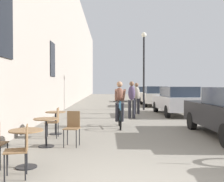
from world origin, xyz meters
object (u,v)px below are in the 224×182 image
Objects in this scene: street_lamp at (144,61)px; cafe_chair_near_toward_wall at (21,147)px; pedestrian_near at (132,97)px; pedestrian_mid at (137,96)px; cafe_table_mid at (46,126)px; cafe_chair_far_toward_street at (54,120)px; parked_car_second at (176,100)px; cafe_table_far at (56,118)px; cafe_table_near at (26,140)px; parked_car_fourth at (144,94)px; cyclist_on_bicycle at (120,105)px; cafe_chair_mid_toward_street at (72,126)px; parked_car_third at (154,96)px.

cafe_chair_near_toward_wall is at bearing -107.04° from street_lamp.
pedestrian_near is 1.03× the size of pedestrian_mid.
cafe_table_mid is at bearing -115.25° from pedestrian_near.
cafe_chair_far_toward_street is 8.01m from parked_car_second.
cafe_table_far is at bearing 92.59° from cafe_chair_near_toward_wall.
cafe_table_near is at bearing -108.40° from pedestrian_mid.
parked_car_fourth reaches higher than cafe_table_far.
parked_car_second reaches higher than cafe_chair_far_toward_street.
pedestrian_mid is (1.14, 4.57, 0.14)m from cyclist_on_bicycle.
parked_car_fourth is (5.14, 18.83, 0.22)m from cafe_table_mid.
cafe_chair_mid_toward_street is 10.81m from street_lamp.
cafe_table_far is 0.58m from cafe_chair_far_toward_street.
cyclist_on_bicycle reaches higher than cafe_chair_near_toward_wall.
cafe_chair_mid_toward_street is at bearing -108.13° from pedestrian_mid.
parked_car_second is 11.61m from parked_car_fourth.
street_lamp is (3.88, 10.07, 2.59)m from cafe_table_mid.
parked_car_fourth is at bearing 89.55° from parked_car_third.
cafe_chair_far_toward_street is at bearing -115.86° from pedestrian_mid.
pedestrian_near is (2.06, 5.68, 0.47)m from cafe_chair_mid_toward_street.
cafe_table_mid is 14.30m from parked_car_third.
cafe_chair_far_toward_street reaches higher than cafe_table_near.
cafe_table_mid is 0.17× the size of parked_car_third.
street_lamp is at bearing 64.49° from cafe_table_far.
cafe_table_mid is 1.00× the size of cafe_table_far.
cyclist_on_bicycle is 0.42× the size of parked_car_second.
street_lamp is at bearing 74.98° from cyclist_on_bicycle.
cafe_table_far is (-0.09, 1.74, 0.00)m from cafe_table_mid.
pedestrian_near is at bearing 75.16° from cyclist_on_bicycle.
parked_car_second is (5.22, 7.22, 0.25)m from cafe_table_mid.
cafe_table_mid is 1.16m from cafe_chair_far_toward_street.
cyclist_on_bicycle is 10.65m from parked_car_third.
cafe_table_far is at bearing -107.02° from parked_car_fourth.
cafe_table_mid is at bearing 90.52° from cafe_table_near.
cafe_chair_mid_toward_street is 0.21× the size of parked_car_third.
street_lamp reaches higher than cyclist_on_bicycle.
cafe_chair_far_toward_street is 0.51× the size of cyclist_on_bicycle.
cyclist_on_bicycle is at bearing 33.74° from cafe_table_far.
cafe_chair_far_toward_street is 0.53× the size of pedestrian_mid.
parked_car_third is (-0.12, 6.13, -0.00)m from parked_car_second.
parked_car_second is at bearing -89.61° from parked_car_fourth.
pedestrian_mid is 11.28m from parked_car_fourth.
cafe_table_mid is 0.81× the size of cafe_chair_far_toward_street.
cafe_table_far is at bearing -134.08° from parked_car_second.
street_lamp is at bearing 72.96° from cafe_chair_near_toward_wall.
cafe_table_near is 7.98m from pedestrian_near.
pedestrian_near reaches higher than cafe_chair_mid_toward_street.
parked_car_second is (5.23, 6.06, 0.26)m from cafe_chair_far_toward_street.
cafe_table_mid is at bearing -173.49° from cafe_chair_mid_toward_street.
cafe_table_far is (-0.11, 3.48, 0.00)m from cafe_table_near.
parked_car_fourth is (3.11, 15.68, -0.07)m from cyclist_on_bicycle.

